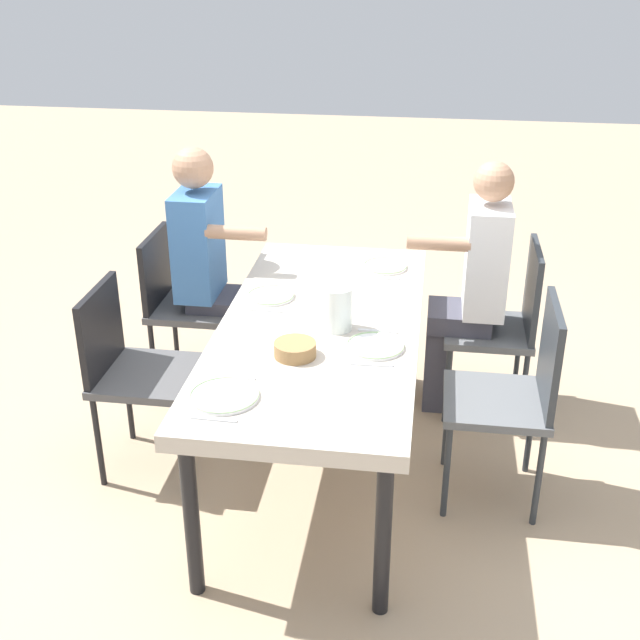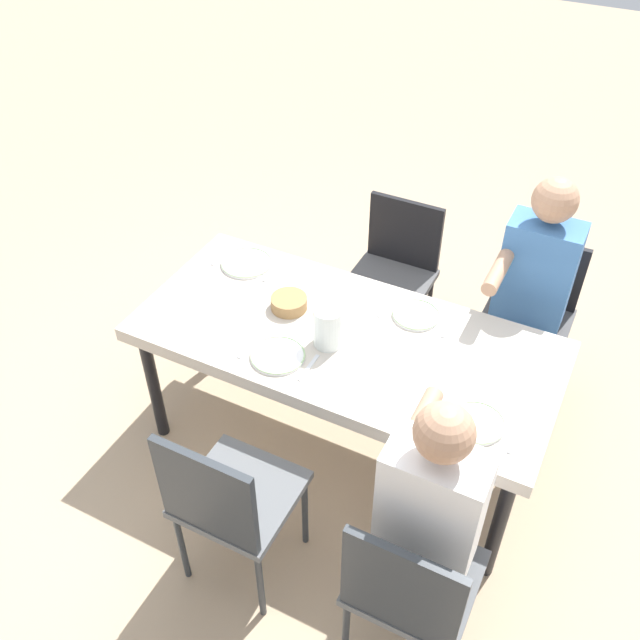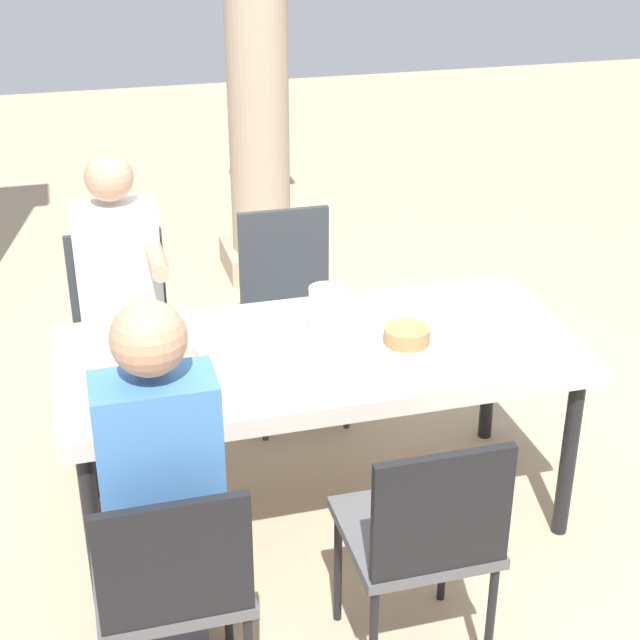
{
  "view_description": "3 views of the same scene",
  "coord_description": "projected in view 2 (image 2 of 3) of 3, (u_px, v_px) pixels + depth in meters",
  "views": [
    {
      "loc": [
        3.15,
        0.45,
        2.3
      ],
      "look_at": [
        0.13,
        0.02,
        0.83
      ],
      "focal_mm": 45.62,
      "sensor_mm": 36.0,
      "label": 1
    },
    {
      "loc": [
        -0.94,
        2.11,
        2.85
      ],
      "look_at": [
        0.11,
        0.03,
        0.83
      ],
      "focal_mm": 39.2,
      "sensor_mm": 36.0,
      "label": 2
    },
    {
      "loc": [
        -0.81,
        -2.99,
        2.37
      ],
      "look_at": [
        0.02,
        0.05,
        0.83
      ],
      "focal_mm": 53.79,
      "sensor_mm": 36.0,
      "label": 3
    }
  ],
  "objects": [
    {
      "name": "ground_plane",
      "position": [
        342.0,
        443.0,
        3.61
      ],
      "size": [
        16.0,
        16.0,
        0.0
      ],
      "primitive_type": "plane",
      "color": "tan"
    },
    {
      "name": "dining_table",
      "position": [
        345.0,
        346.0,
        3.16
      ],
      "size": [
        1.9,
        0.86,
        0.75
      ],
      "color": "beige",
      "rests_on": "ground"
    },
    {
      "name": "chair_west_north",
      "position": [
        410.0,
        586.0,
        2.47
      ],
      "size": [
        0.44,
        0.44,
        0.91
      ],
      "color": "#5B5E61",
      "rests_on": "ground"
    },
    {
      "name": "chair_west_south",
      "position": [
        530.0,
        309.0,
        3.61
      ],
      "size": [
        0.44,
        0.44,
        0.88
      ],
      "color": "#4F4F50",
      "rests_on": "ground"
    },
    {
      "name": "chair_mid_north",
      "position": [
        228.0,
        499.0,
        2.71
      ],
      "size": [
        0.44,
        0.44,
        0.94
      ],
      "color": "#5B5E61",
      "rests_on": "ground"
    },
    {
      "name": "chair_mid_south",
      "position": [
        394.0,
        268.0,
        3.86
      ],
      "size": [
        0.44,
        0.44,
        0.89
      ],
      "color": "#4F4F50",
      "rests_on": "ground"
    },
    {
      "name": "diner_woman_green",
      "position": [
        432.0,
        516.0,
        2.47
      ],
      "size": [
        0.35,
        0.49,
        1.32
      ],
      "color": "#3F3F4C",
      "rests_on": "ground"
    },
    {
      "name": "diner_man_white",
      "position": [
        528.0,
        299.0,
        3.36
      ],
      "size": [
        0.35,
        0.49,
        1.34
      ],
      "color": "#3F3F4C",
      "rests_on": "ground"
    },
    {
      "name": "plate_0",
      "position": [
        477.0,
        423.0,
        2.72
      ],
      "size": [
        0.22,
        0.22,
        0.02
      ],
      "color": "white",
      "rests_on": "dining_table"
    },
    {
      "name": "fork_0",
      "position": [
        515.0,
        437.0,
        2.67
      ],
      "size": [
        0.02,
        0.17,
        0.01
      ],
      "primitive_type": "cube",
      "rotation": [
        0.0,
        0.0,
        0.01
      ],
      "color": "silver",
      "rests_on": "dining_table"
    },
    {
      "name": "spoon_0",
      "position": [
        440.0,
        411.0,
        2.77
      ],
      "size": [
        0.03,
        0.17,
        0.01
      ],
      "primitive_type": "cube",
      "rotation": [
        0.0,
        0.0,
        0.07
      ],
      "color": "silver",
      "rests_on": "dining_table"
    },
    {
      "name": "plate_1",
      "position": [
        416.0,
        315.0,
        3.21
      ],
      "size": [
        0.22,
        0.22,
        0.02
      ],
      "color": "white",
      "rests_on": "dining_table"
    },
    {
      "name": "fork_1",
      "position": [
        447.0,
        326.0,
        3.16
      ],
      "size": [
        0.04,
        0.17,
        0.01
      ],
      "primitive_type": "cube",
      "rotation": [
        0.0,
        0.0,
        0.12
      ],
      "color": "silver",
      "rests_on": "dining_table"
    },
    {
      "name": "spoon_1",
      "position": [
        386.0,
        306.0,
        3.26
      ],
      "size": [
        0.02,
        0.17,
        0.01
      ],
      "primitive_type": "cube",
      "rotation": [
        0.0,
        0.0,
        -0.03
      ],
      "color": "silver",
      "rests_on": "dining_table"
    },
    {
      "name": "plate_2",
      "position": [
        278.0,
        355.0,
        3.0
      ],
      "size": [
        0.24,
        0.24,
        0.02
      ],
      "color": "white",
      "rests_on": "dining_table"
    },
    {
      "name": "fork_2",
      "position": [
        309.0,
        368.0,
        2.96
      ],
      "size": [
        0.02,
        0.17,
        0.01
      ],
      "primitive_type": "cube",
      "rotation": [
        0.0,
        0.0,
        -0.01
      ],
      "color": "silver",
      "rests_on": "dining_table"
    },
    {
      "name": "spoon_2",
      "position": [
        248.0,
        346.0,
        3.06
      ],
      "size": [
        0.02,
        0.17,
        0.01
      ],
      "primitive_type": "cube",
      "rotation": [
        0.0,
        0.0,
        0.03
      ],
      "color": "silver",
      "rests_on": "dining_table"
    },
    {
      "name": "plate_3",
      "position": [
        247.0,
        263.0,
        3.51
      ],
      "size": [
        0.26,
        0.26,
        0.02
      ],
      "color": "white",
      "rests_on": "dining_table"
    },
    {
      "name": "fork_3",
      "position": [
        273.0,
        272.0,
        3.46
      ],
      "size": [
        0.02,
        0.17,
        0.01
      ],
      "primitive_type": "cube",
      "rotation": [
        0.0,
        0.0,
        -0.05
      ],
      "color": "silver",
      "rests_on": "dining_table"
    },
    {
      "name": "spoon_3",
      "position": [
        222.0,
        256.0,
        3.57
      ],
      "size": [
        0.02,
        0.17,
        0.01
      ],
      "primitive_type": "cube",
      "rotation": [
        0.0,
        0.0,
        -0.03
      ],
      "color": "silver",
      "rests_on": "dining_table"
    },
    {
      "name": "water_pitcher",
      "position": [
        328.0,
        328.0,
        3.02
      ],
      "size": [
        0.13,
        0.13,
        0.19
      ],
      "color": "white",
      "rests_on": "dining_table"
    },
    {
      "name": "bread_basket",
      "position": [
        289.0,
        303.0,
        3.24
      ],
      "size": [
        0.17,
        0.17,
        0.06
      ],
      "primitive_type": "cylinder",
      "color": "#9E7547",
      "rests_on": "dining_table"
    }
  ]
}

